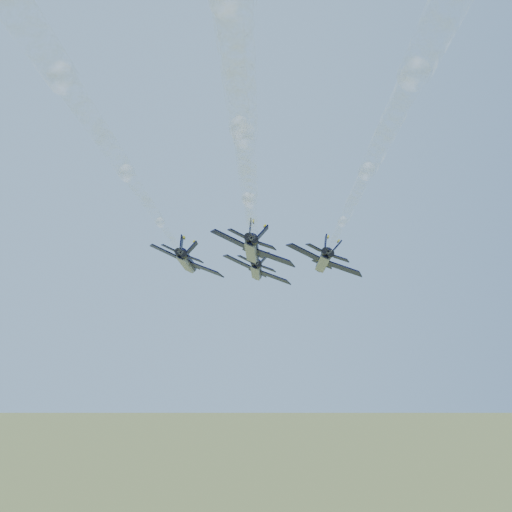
{
  "coord_description": "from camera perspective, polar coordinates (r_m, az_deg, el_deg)",
  "views": [
    {
      "loc": [
        -2.71,
        -93.22,
        86.73
      ],
      "look_at": [
        3.03,
        1.93,
        101.71
      ],
      "focal_mm": 45.0,
      "sensor_mm": 36.0,
      "label": 1
    }
  ],
  "objects": [
    {
      "name": "jet_slot",
      "position": [
        84.33,
        -0.3,
        0.59
      ],
      "size": [
        11.24,
        15.53,
        5.11
      ],
      "rotation": [
        0.0,
        0.41,
        -0.08
      ],
      "color": "black"
    },
    {
      "name": "jet_left",
      "position": [
        95.64,
        -6.13,
        -0.49
      ],
      "size": [
        11.24,
        15.53,
        5.11
      ],
      "rotation": [
        0.0,
        0.41,
        -0.08
      ],
      "color": "black"
    },
    {
      "name": "smoke_trail_right",
      "position": [
        31.64,
        16.32,
        17.67
      ],
      "size": [
        9.42,
        88.1,
        3.12
      ],
      "rotation": [
        0.0,
        0.41,
        -0.08
      ],
      "color": "white"
    },
    {
      "name": "jet_lead",
      "position": [
        104.74,
        0.08,
        -1.28
      ],
      "size": [
        11.24,
        15.53,
        5.11
      ],
      "rotation": [
        0.0,
        0.41,
        -0.08
      ],
      "color": "black"
    },
    {
      "name": "smoke_trail_lead",
      "position": [
        39.93,
        -1.98,
        11.57
      ],
      "size": [
        9.42,
        88.1,
        3.12
      ],
      "rotation": [
        0.0,
        0.41,
        -0.08
      ],
      "color": "white"
    },
    {
      "name": "jet_right",
      "position": [
        95.07,
        6.02,
        -0.44
      ],
      "size": [
        11.24,
        15.53,
        5.11
      ],
      "rotation": [
        0.0,
        0.41,
        -0.08
      ],
      "color": "black"
    },
    {
      "name": "smoke_trail_left",
      "position": [
        33.11,
        -21.69,
        16.71
      ],
      "size": [
        9.42,
        88.1,
        3.12
      ],
      "rotation": [
        0.0,
        0.41,
        -0.08
      ],
      "color": "white"
    }
  ]
}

